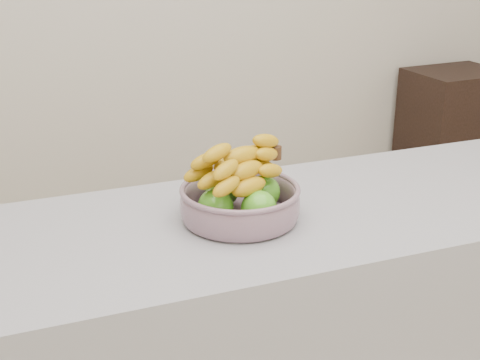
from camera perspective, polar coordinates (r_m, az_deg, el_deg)
name	(u,v)px	position (r m, az deg, el deg)	size (l,w,h in m)	color
cabinet	(449,148)	(3.76, 17.42, 2.60)	(0.47, 0.37, 0.84)	black
fruit_bowl	(240,198)	(1.56, -0.01, -1.51)	(0.28, 0.28, 0.18)	#8E95AA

